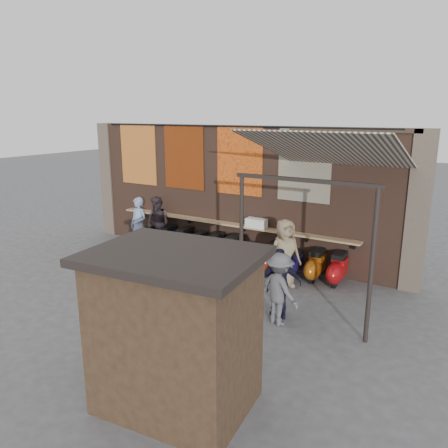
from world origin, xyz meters
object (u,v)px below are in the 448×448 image
(shopper_grey, at_px, (279,289))
(shopper_tan, at_px, (285,253))
(market_stall, at_px, (176,335))
(shopper_navy, at_px, (280,284))
(scooter_stool_5, at_px, (233,250))
(scooter_stool_0, at_px, (152,236))
(scooter_stool_7, at_px, (272,257))
(scooter_stool_1, at_px, (168,238))
(scooter_stool_8, at_px, (294,264))
(scooter_stool_6, at_px, (253,256))
(scooter_stool_9, at_px, (316,265))
(scooter_stool_10, at_px, (338,269))
(scooter_stool_2, at_px, (184,241))
(diner_left, at_px, (139,225))
(scooter_stool_4, at_px, (216,247))
(shelf_box, at_px, (256,223))
(scooter_stool_3, at_px, (199,245))
(diner_right, at_px, (158,224))

(shopper_grey, xyz_separation_m, shopper_tan, (-0.75, 1.97, 0.11))
(market_stall, bearing_deg, shopper_navy, 82.21)
(scooter_stool_5, bearing_deg, scooter_stool_0, 179.88)
(scooter_stool_7, bearing_deg, scooter_stool_1, -179.99)
(scooter_stool_5, distance_m, scooter_stool_8, 1.95)
(scooter_stool_6, height_order, market_stall, market_stall)
(scooter_stool_9, bearing_deg, shopper_tan, -123.64)
(scooter_stool_6, xyz_separation_m, scooter_stool_10, (2.49, 0.02, 0.08))
(scooter_stool_5, bearing_deg, scooter_stool_8, 0.16)
(scooter_stool_2, relative_size, scooter_stool_10, 0.98)
(scooter_stool_2, bearing_deg, diner_left, -154.30)
(scooter_stool_4, relative_size, scooter_stool_9, 0.99)
(scooter_stool_5, distance_m, scooter_stool_10, 3.15)
(scooter_stool_7, height_order, scooter_stool_10, scooter_stool_10)
(scooter_stool_1, xyz_separation_m, shopper_tan, (4.46, -0.85, 0.49))
(scooter_stool_4, bearing_deg, scooter_stool_10, 0.33)
(scooter_stool_5, height_order, scooter_stool_10, scooter_stool_5)
(scooter_stool_0, xyz_separation_m, scooter_stool_5, (3.10, -0.01, 0.04))
(scooter_stool_2, distance_m, scooter_stool_8, 3.76)
(scooter_stool_9, xyz_separation_m, diner_left, (-5.66, -0.61, 0.48))
(scooter_stool_5, relative_size, market_stall, 0.38)
(scooter_stool_9, bearing_deg, scooter_stool_6, 179.83)
(shelf_box, height_order, scooter_stool_10, shelf_box)
(shopper_grey, bearing_deg, scooter_stool_1, -5.53)
(scooter_stool_7, height_order, scooter_stool_8, scooter_stool_7)
(scooter_stool_1, height_order, scooter_stool_10, scooter_stool_10)
(scooter_stool_5, bearing_deg, market_stall, -67.17)
(scooter_stool_4, bearing_deg, scooter_stool_3, -174.47)
(scooter_stool_3, relative_size, diner_left, 0.45)
(shelf_box, distance_m, scooter_stool_0, 3.83)
(scooter_stool_0, height_order, diner_left, diner_left)
(shopper_grey, xyz_separation_m, market_stall, (-0.23, -3.22, 0.38))
(shelf_box, distance_m, scooter_stool_4, 1.51)
(shopper_grey, bearing_deg, scooter_stool_6, -30.33)
(diner_right, xyz_separation_m, shopper_grey, (5.52, -2.71, -0.09))
(shelf_box, distance_m, scooter_stool_2, 2.59)
(shelf_box, relative_size, scooter_stool_7, 0.71)
(scooter_stool_4, bearing_deg, scooter_stool_6, 0.02)
(scooter_stool_9, bearing_deg, scooter_stool_3, -179.22)
(diner_right, height_order, shopper_grey, diner_right)
(scooter_stool_0, height_order, scooter_stool_1, scooter_stool_1)
(scooter_stool_5, height_order, scooter_stool_7, scooter_stool_5)
(scooter_stool_7, distance_m, shopper_tan, 1.22)
(shopper_tan, bearing_deg, scooter_stool_7, 77.58)
(scooter_stool_3, height_order, scooter_stool_7, scooter_stool_7)
(market_stall, bearing_deg, scooter_stool_10, 78.42)
(scooter_stool_9, height_order, shopper_navy, shopper_navy)
(scooter_stool_0, height_order, scooter_stool_5, scooter_stool_5)
(shopper_grey, bearing_deg, diner_right, -3.35)
(scooter_stool_2, relative_size, scooter_stool_6, 1.21)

